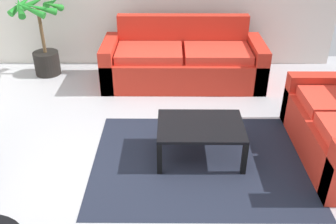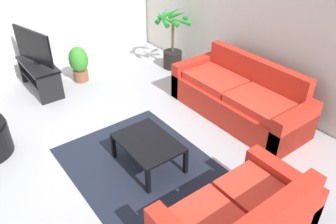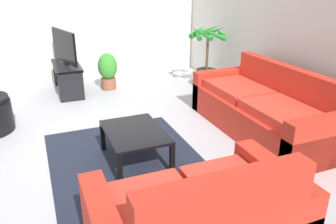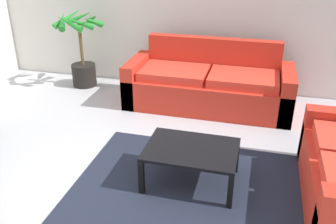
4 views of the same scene
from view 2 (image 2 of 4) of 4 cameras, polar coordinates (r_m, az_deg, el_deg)
The scene contains 11 objects.
ground_plane at distance 4.86m, azimuth -12.76°, elevation -6.15°, with size 6.60×6.60×0.00m, color #B2B2B7.
wall_back at distance 5.88m, azimuth 13.54°, elevation 15.77°, with size 6.00×0.06×2.70m, color silver.
wall_left at distance 6.91m, azimuth -25.68°, elevation 16.06°, with size 0.06×6.00×2.70m, color silver.
couch_main at distance 5.41m, azimuth 12.04°, elevation 2.27°, with size 2.27×0.90×0.90m.
couch_loveseat at distance 3.51m, azimuth 11.92°, elevation -18.29°, with size 0.90×1.56×0.90m.
tv_stand at distance 6.44m, azimuth -21.18°, elevation 6.26°, with size 1.10×0.45×0.53m.
tv at distance 6.25m, azimuth -22.08°, elevation 10.40°, with size 0.99×0.29×0.61m.
coffee_table at distance 4.28m, azimuth -3.44°, elevation -5.54°, with size 0.87×0.62×0.39m.
area_rug at distance 4.46m, azimuth -4.37°, elevation -9.37°, with size 2.20×1.70×0.01m, color #1E2333.
potted_palm at distance 6.83m, azimuth 0.75°, elevation 11.66°, with size 0.77×0.73×1.20m.
potted_plant_small at distance 6.56m, azimuth -15.01°, elevation 8.16°, with size 0.36×0.36×0.69m.
Camera 2 is at (3.57, -1.37, 3.00)m, focal length 35.60 mm.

